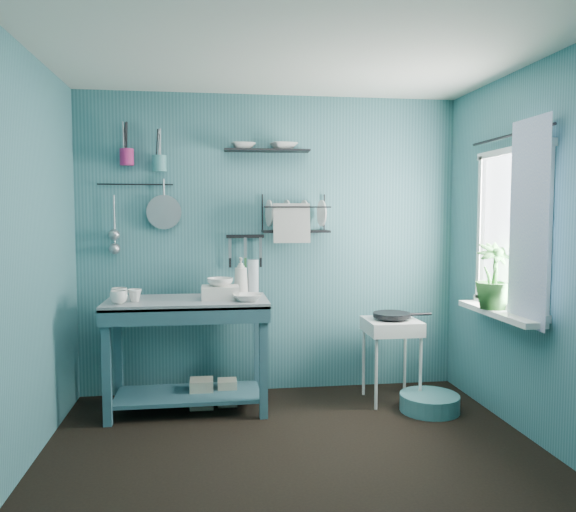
{
  "coord_description": "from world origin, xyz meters",
  "views": [
    {
      "loc": [
        -0.51,
        -3.23,
        1.51
      ],
      "look_at": [
        0.05,
        0.85,
        1.2
      ],
      "focal_mm": 35.0,
      "sensor_mm": 36.0,
      "label": 1
    }
  ],
  "objects": [
    {
      "name": "floor",
      "position": [
        0.0,
        0.0,
        0.0
      ],
      "size": [
        3.2,
        3.2,
        0.0
      ],
      "primitive_type": "plane",
      "color": "black",
      "rests_on": "ground"
    },
    {
      "name": "ceiling",
      "position": [
        0.0,
        0.0,
        2.5
      ],
      "size": [
        3.2,
        3.2,
        0.0
      ],
      "primitive_type": "plane",
      "rotation": [
        3.14,
        0.0,
        0.0
      ],
      "color": "silver",
      "rests_on": "ground"
    },
    {
      "name": "wall_back",
      "position": [
        0.0,
        1.5,
        1.25
      ],
      "size": [
        3.2,
        0.0,
        3.2
      ],
      "primitive_type": "plane",
      "rotation": [
        1.57,
        0.0,
        0.0
      ],
      "color": "#376C72",
      "rests_on": "ground"
    },
    {
      "name": "wall_front",
      "position": [
        0.0,
        -1.5,
        1.25
      ],
      "size": [
        3.2,
        0.0,
        3.2
      ],
      "primitive_type": "plane",
      "rotation": [
        -1.57,
        0.0,
        0.0
      ],
      "color": "#376C72",
      "rests_on": "ground"
    },
    {
      "name": "wall_left",
      "position": [
        -1.6,
        0.0,
        1.25
      ],
      "size": [
        0.0,
        3.0,
        3.0
      ],
      "primitive_type": "plane",
      "rotation": [
        1.57,
        0.0,
        1.57
      ],
      "color": "#376C72",
      "rests_on": "ground"
    },
    {
      "name": "wall_right",
      "position": [
        1.6,
        0.0,
        1.25
      ],
      "size": [
        0.0,
        3.0,
        3.0
      ],
      "primitive_type": "plane",
      "rotation": [
        1.57,
        0.0,
        -1.57
      ],
      "color": "#376C72",
      "rests_on": "ground"
    },
    {
      "name": "work_counter",
      "position": [
        -0.7,
        1.06,
        0.43
      ],
      "size": [
        1.23,
        0.63,
        0.86
      ],
      "primitive_type": "cube",
      "rotation": [
        0.0,
        0.0,
        -0.02
      ],
      "color": "#305A66",
      "rests_on": "floor"
    },
    {
      "name": "mug_left",
      "position": [
        -1.18,
        0.9,
        0.91
      ],
      "size": [
        0.12,
        0.12,
        0.1
      ],
      "primitive_type": "imported",
      "color": "silver",
      "rests_on": "work_counter"
    },
    {
      "name": "mug_mid",
      "position": [
        -1.08,
        1.0,
        0.91
      ],
      "size": [
        0.14,
        0.14,
        0.09
      ],
      "primitive_type": "imported",
      "rotation": [
        0.0,
        0.0,
        0.52
      ],
      "color": "silver",
      "rests_on": "work_counter"
    },
    {
      "name": "mug_right",
      "position": [
        -1.2,
        1.06,
        0.91
      ],
      "size": [
        0.17,
        0.17,
        0.1
      ],
      "primitive_type": "imported",
      "rotation": [
        0.0,
        0.0,
        1.05
      ],
      "color": "silver",
      "rests_on": "work_counter"
    },
    {
      "name": "wash_tub",
      "position": [
        -0.45,
        1.04,
        0.91
      ],
      "size": [
        0.28,
        0.22,
        0.1
      ],
      "primitive_type": "cube",
      "color": "silver",
      "rests_on": "work_counter"
    },
    {
      "name": "tub_bowl",
      "position": [
        -0.45,
        1.04,
        0.99
      ],
      "size": [
        0.2,
        0.19,
        0.06
      ],
      "primitive_type": "imported",
      "color": "silver",
      "rests_on": "wash_tub"
    },
    {
      "name": "soap_bottle",
      "position": [
        -0.28,
        1.26,
        1.01
      ],
      "size": [
        0.11,
        0.12,
        0.3
      ],
      "primitive_type": "imported",
      "color": "silver",
      "rests_on": "work_counter"
    },
    {
      "name": "water_bottle",
      "position": [
        -0.18,
        1.28,
        1.0
      ],
      "size": [
        0.09,
        0.09,
        0.28
      ],
      "primitive_type": "cylinder",
      "color": "silver",
      "rests_on": "work_counter"
    },
    {
      "name": "counter_bowl",
      "position": [
        -0.25,
        0.91,
        0.89
      ],
      "size": [
        0.22,
        0.22,
        0.05
      ],
      "primitive_type": "imported",
      "color": "silver",
      "rests_on": "work_counter"
    },
    {
      "name": "hotplate_stand",
      "position": [
        0.92,
        1.05,
        0.33
      ],
      "size": [
        0.44,
        0.44,
        0.67
      ],
      "primitive_type": "cube",
      "rotation": [
        0.0,
        0.0,
        0.06
      ],
      "color": "white",
      "rests_on": "floor"
    },
    {
      "name": "frying_pan",
      "position": [
        0.92,
        1.05,
        0.7
      ],
      "size": [
        0.3,
        0.3,
        0.03
      ],
      "primitive_type": "cylinder",
      "color": "black",
      "rests_on": "hotplate_stand"
    },
    {
      "name": "knife_strip",
      "position": [
        -0.23,
        1.47,
        1.32
      ],
      "size": [
        0.32,
        0.07,
        0.03
      ],
      "primitive_type": "cube",
      "rotation": [
        0.0,
        0.0,
        0.15
      ],
      "color": "black",
      "rests_on": "wall_back"
    },
    {
      "name": "dish_rack",
      "position": [
        0.18,
        1.37,
        1.52
      ],
      "size": [
        0.58,
        0.33,
        0.32
      ],
      "primitive_type": "cube",
      "rotation": [
        0.0,
        0.0,
        0.17
      ],
      "color": "black",
      "rests_on": "wall_back"
    },
    {
      "name": "upper_shelf",
      "position": [
        -0.05,
        1.4,
        2.03
      ],
      "size": [
        0.71,
        0.21,
        0.01
      ],
      "primitive_type": "cube",
      "rotation": [
        0.0,
        0.0,
        -0.05
      ],
      "color": "black",
      "rests_on": "wall_back"
    },
    {
      "name": "shelf_bowl_left",
      "position": [
        -0.24,
        1.4,
        2.03
      ],
      "size": [
        0.2,
        0.2,
        0.05
      ],
      "primitive_type": "imported",
      "rotation": [
        0.0,
        0.0,
        0.02
      ],
      "color": "silver",
      "rests_on": "upper_shelf"
    },
    {
      "name": "shelf_bowl_right",
      "position": [
        0.09,
        1.4,
        2.06
      ],
      "size": [
        0.26,
        0.26,
        0.05
      ],
      "primitive_type": "imported",
      "rotation": [
        0.0,
        0.0,
        0.17
      ],
      "color": "silver",
      "rests_on": "upper_shelf"
    },
    {
      "name": "utensil_cup_magenta",
      "position": [
        -1.17,
        1.42,
        1.96
      ],
      "size": [
        0.11,
        0.11,
        0.13
      ],
      "primitive_type": "cylinder",
      "color": "#A51E5C",
      "rests_on": "wall_back"
    },
    {
      "name": "utensil_cup_teal",
      "position": [
        -0.92,
        1.42,
        1.91
      ],
      "size": [
        0.11,
        0.11,
        0.13
      ],
      "primitive_type": "cylinder",
      "color": "teal",
      "rests_on": "wall_back"
    },
    {
      "name": "colander",
      "position": [
        -0.89,
        1.45,
        1.52
      ],
      "size": [
        0.28,
        0.03,
        0.28
      ],
      "primitive_type": "cylinder",
      "rotation": [
        1.54,
        0.0,
        0.0
      ],
      "color": "#9EA0A5",
      "rests_on": "wall_back"
    },
    {
      "name": "ladle_outer",
      "position": [
        -1.28,
        1.46,
        1.51
      ],
      "size": [
        0.01,
        0.01,
        0.3
      ],
      "primitive_type": "cylinder",
      "color": "#9EA0A5",
      "rests_on": "wall_back"
    },
    {
      "name": "ladle_inner",
      "position": [
        -1.28,
        1.46,
        1.4
      ],
      "size": [
        0.01,
        0.01,
        0.3
      ],
      "primitive_type": "cylinder",
      "color": "#9EA0A5",
      "rests_on": "wall_back"
    },
    {
      "name": "hook_rail",
      "position": [
        -1.11,
        1.47,
        1.75
      ],
      "size": [
        0.6,
        0.01,
        0.01
      ],
      "primitive_type": "cylinder",
      "rotation": [
        0.0,
        1.57,
        0.0
      ],
      "color": "black",
      "rests_on": "wall_back"
    },
    {
      "name": "window_glass",
      "position": [
        1.59,
        0.45,
        1.4
      ],
      "size": [
        0.0,
        1.1,
        1.1
      ],
      "primitive_type": "plane",
      "rotation": [
        1.57,
        0.0,
        1.57
      ],
      "color": "white",
      "rests_on": "wall_right"
    },
    {
      "name": "windowsill",
      "position": [
        1.5,
        0.45,
        0.81
      ],
      "size": [
        0.16,
        0.95,
        0.04
      ],
      "primitive_type": "cube",
      "color": "white",
      "rests_on": "wall_right"
    },
    {
      "name": "curtain",
      "position": [
        1.52,
        0.15,
        1.45
      ],
      "size": [
        0.0,
        1.35,
        1.35
      ],
      "primitive_type": "plane",
      "rotation": [
        1.57,
        0.0,
        1.57
      ],
      "color": "white",
      "rests_on": "wall_right"
    },
    {
      "name": "curtain_rod",
      "position": [
        1.54,
        0.45,
        2.05
      ],
      "size": [
        0.02,
        1.05,
        0.02
      ],
      "primitive_type": "cylinder",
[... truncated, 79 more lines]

